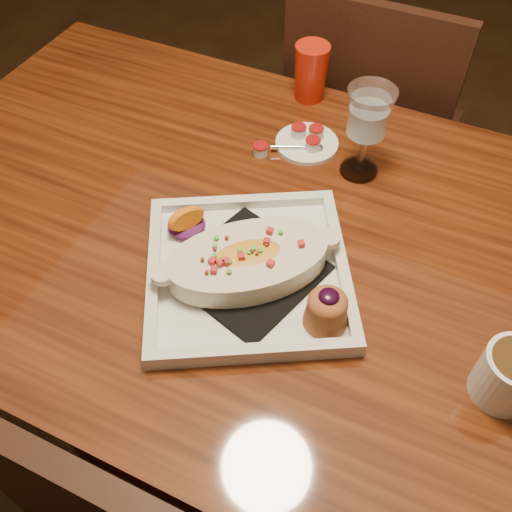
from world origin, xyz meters
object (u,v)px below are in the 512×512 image
at_px(plate, 252,268).
at_px(red_tumbler, 311,72).
at_px(table, 275,271).
at_px(coffee_mug, 512,376).
at_px(chair_far, 368,137).
at_px(saucer, 307,142).
at_px(goblet, 368,118).

xyz_separation_m(plate, red_tumbler, (-0.10, 0.50, 0.03)).
bearing_deg(table, coffee_mug, -18.44).
distance_m(chair_far, plate, 0.78).
xyz_separation_m(plate, saucer, (-0.05, 0.35, -0.02)).
bearing_deg(plate, goblet, 48.02).
bearing_deg(table, saucer, 99.78).
relative_size(coffee_mug, red_tumbler, 0.96).
relative_size(plate, goblet, 2.42).
height_order(chair_far, coffee_mug, chair_far).
distance_m(table, goblet, 0.32).
bearing_deg(saucer, plate, -82.59).
height_order(table, coffee_mug, coffee_mug).
distance_m(plate, goblet, 0.34).
relative_size(coffee_mug, goblet, 0.65).
height_order(goblet, saucer, goblet).
relative_size(chair_far, goblet, 5.18).
distance_m(coffee_mug, saucer, 0.59).
distance_m(coffee_mug, red_tumbler, 0.73).
bearing_deg(table, plate, -88.45).
bearing_deg(coffee_mug, red_tumbler, 153.50).
xyz_separation_m(table, red_tumbler, (-0.10, 0.40, 0.16)).
bearing_deg(saucer, red_tumbler, 109.86).
bearing_deg(chair_far, coffee_mug, 117.76).
xyz_separation_m(saucer, red_tumbler, (-0.06, 0.15, 0.05)).
xyz_separation_m(table, plate, (0.00, -0.10, 0.13)).
bearing_deg(red_tumbler, goblet, -46.27).
bearing_deg(chair_far, plate, 90.22).
distance_m(plate, red_tumbler, 0.51).
relative_size(chair_far, plate, 2.14).
height_order(plate, goblet, goblet).
height_order(plate, coffee_mug, coffee_mug).
relative_size(goblet, red_tumbler, 1.48).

